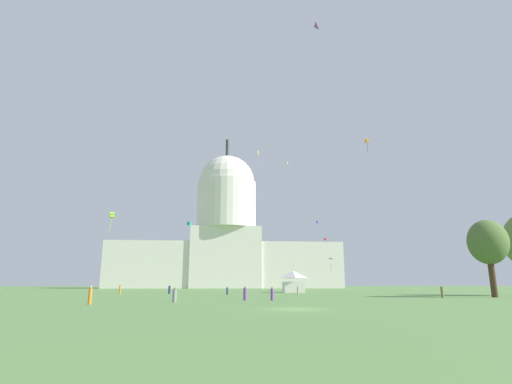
# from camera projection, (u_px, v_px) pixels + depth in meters

# --- Properties ---
(ground_plane) EXTENTS (800.00, 800.00, 0.00)m
(ground_plane) POSITION_uv_depth(u_px,v_px,m) (295.00, 309.00, 31.24)
(ground_plane) COLOR #567F42
(capitol_building) EXTENTS (111.12, 29.16, 74.88)m
(capitol_building) POSITION_uv_depth(u_px,v_px,m) (226.00, 236.00, 195.82)
(capitol_building) COLOR silver
(capitol_building) RESTS_ON ground_plane
(event_tent) EXTENTS (5.39, 6.85, 4.98)m
(event_tent) POSITION_uv_depth(u_px,v_px,m) (293.00, 282.00, 94.04)
(event_tent) COLOR white
(event_tent) RESTS_ON ground_plane
(tree_east_near) EXTENTS (8.35, 7.95, 11.56)m
(tree_east_near) POSITION_uv_depth(u_px,v_px,m) (488.00, 243.00, 60.80)
(tree_east_near) COLOR #42301E
(tree_east_near) RESTS_ON ground_plane
(person_orange_front_center) EXTENTS (0.34, 0.34, 1.75)m
(person_orange_front_center) POSITION_uv_depth(u_px,v_px,m) (90.00, 296.00, 38.66)
(person_orange_front_center) COLOR orange
(person_orange_front_center) RESTS_ON ground_plane
(person_tan_mid_left) EXTENTS (0.46, 0.46, 1.52)m
(person_tan_mid_left) POSITION_uv_depth(u_px,v_px,m) (298.00, 291.00, 74.51)
(person_tan_mid_left) COLOR tan
(person_tan_mid_left) RESTS_ON ground_plane
(person_purple_deep_crowd) EXTENTS (0.48, 0.48, 1.59)m
(person_purple_deep_crowd) POSITION_uv_depth(u_px,v_px,m) (272.00, 294.00, 47.87)
(person_purple_deep_crowd) COLOR #703D93
(person_purple_deep_crowd) RESTS_ON ground_plane
(person_navy_back_left) EXTENTS (0.40, 0.40, 1.55)m
(person_navy_back_left) POSITION_uv_depth(u_px,v_px,m) (227.00, 291.00, 74.07)
(person_navy_back_left) COLOR navy
(person_navy_back_left) RESTS_ON ground_plane
(person_orange_mid_right) EXTENTS (0.47, 0.47, 1.80)m
(person_orange_mid_right) POSITION_uv_depth(u_px,v_px,m) (120.00, 290.00, 79.02)
(person_orange_mid_right) COLOR orange
(person_orange_mid_right) RESTS_ON ground_plane
(person_olive_near_tree_west) EXTENTS (0.46, 0.46, 1.77)m
(person_olive_near_tree_west) POSITION_uv_depth(u_px,v_px,m) (442.00, 292.00, 57.71)
(person_olive_near_tree_west) COLOR olive
(person_olive_near_tree_west) RESTS_ON ground_plane
(person_navy_near_tree_east) EXTENTS (0.53, 0.53, 1.80)m
(person_navy_near_tree_east) POSITION_uv_depth(u_px,v_px,m) (169.00, 290.00, 80.59)
(person_navy_near_tree_east) COLOR navy
(person_navy_near_tree_east) RESTS_ON ground_plane
(person_purple_lawn_far_left) EXTENTS (0.50, 0.50, 1.66)m
(person_purple_lawn_far_left) POSITION_uv_depth(u_px,v_px,m) (245.00, 294.00, 48.53)
(person_purple_lawn_far_left) COLOR #703D93
(person_purple_lawn_far_left) RESTS_ON ground_plane
(person_grey_front_left) EXTENTS (0.47, 0.47, 1.54)m
(person_grey_front_left) POSITION_uv_depth(u_px,v_px,m) (175.00, 296.00, 43.08)
(person_grey_front_left) COLOR gray
(person_grey_front_left) RESTS_ON ground_plane
(kite_yellow_high) EXTENTS (0.64, 1.12, 4.50)m
(kite_yellow_high) POSITION_uv_depth(u_px,v_px,m) (258.00, 154.00, 149.70)
(kite_yellow_high) COLOR yellow
(kite_black_low) EXTENTS (1.75, 1.58, 3.14)m
(kite_black_low) POSITION_uv_depth(u_px,v_px,m) (329.00, 260.00, 104.18)
(kite_black_low) COLOR black
(kite_violet_high) EXTENTS (1.49, 1.92, 0.28)m
(kite_violet_high) POSITION_uv_depth(u_px,v_px,m) (314.00, 29.00, 73.11)
(kite_violet_high) COLOR purple
(kite_orange_high) EXTENTS (0.98, 0.92, 3.77)m
(kite_orange_high) POSITION_uv_depth(u_px,v_px,m) (367.00, 141.00, 107.41)
(kite_orange_high) COLOR orange
(kite_white_high) EXTENTS (0.91, 0.93, 3.64)m
(kite_white_high) POSITION_uv_depth(u_px,v_px,m) (287.00, 163.00, 147.76)
(kite_white_high) COLOR white
(kite_turquoise_low) EXTENTS (1.08, 1.07, 3.09)m
(kite_turquoise_low) POSITION_uv_depth(u_px,v_px,m) (189.00, 224.00, 96.97)
(kite_turquoise_low) COLOR teal
(kite_lime_low) EXTENTS (0.99, 1.00, 3.46)m
(kite_lime_low) POSITION_uv_depth(u_px,v_px,m) (112.00, 215.00, 66.66)
(kite_lime_low) COLOR #8CD133
(kite_red_mid) EXTENTS (1.05, 1.11, 2.35)m
(kite_red_mid) POSITION_uv_depth(u_px,v_px,m) (325.00, 239.00, 170.98)
(kite_red_mid) COLOR red
(kite_blue_mid) EXTENTS (0.72, 0.69, 0.77)m
(kite_blue_mid) POSITION_uv_depth(u_px,v_px,m) (317.00, 222.00, 139.93)
(kite_blue_mid) COLOR blue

